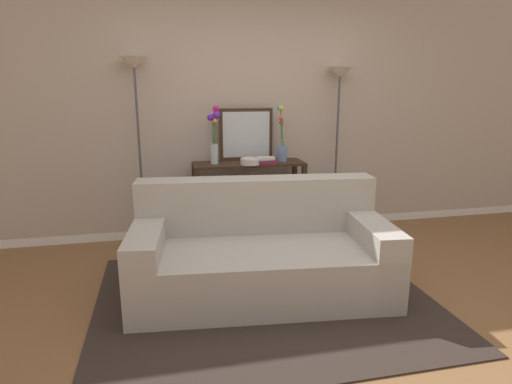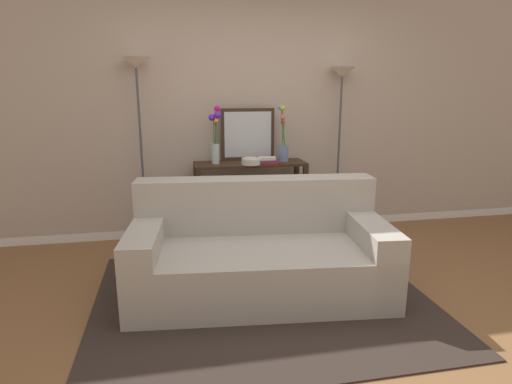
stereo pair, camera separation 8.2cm
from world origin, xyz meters
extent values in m
cube|color=brown|center=(0.00, 0.00, -0.01)|extent=(16.00, 16.00, 0.02)
cube|color=white|center=(0.00, 1.98, 0.04)|extent=(12.00, 0.15, 0.09)
cube|color=#B7A899|center=(0.00, 1.98, 1.57)|extent=(12.00, 0.14, 2.96)
cube|color=#332823|center=(-0.29, 0.26, 0.01)|extent=(2.57, 2.12, 0.01)
cube|color=#ADA89E|center=(-0.29, 0.36, 0.21)|extent=(2.08, 1.17, 0.42)
cube|color=#ADA89E|center=(-0.25, 0.71, 0.65)|extent=(2.01, 0.46, 0.46)
cube|color=#ADA89E|center=(-1.16, 0.45, 0.30)|extent=(0.34, 0.99, 0.60)
cube|color=#ADA89E|center=(0.59, 0.27, 0.30)|extent=(0.34, 0.99, 0.60)
cube|color=#382619|center=(-0.13, 1.64, 0.84)|extent=(1.17, 0.38, 0.03)
cube|color=#382619|center=(-0.13, 1.64, 0.15)|extent=(1.08, 0.33, 0.01)
cube|color=#382619|center=(-0.69, 1.47, 0.41)|extent=(0.05, 0.05, 0.82)
cube|color=#382619|center=(0.43, 1.47, 0.41)|extent=(0.05, 0.05, 0.82)
cube|color=#382619|center=(-0.69, 1.81, 0.41)|extent=(0.05, 0.05, 0.82)
cube|color=#382619|center=(0.43, 1.81, 0.41)|extent=(0.05, 0.05, 0.82)
cylinder|color=#4C4C51|center=(-1.23, 1.75, 0.01)|extent=(0.26, 0.26, 0.02)
cylinder|color=#4C4C51|center=(-1.23, 1.75, 0.91)|extent=(0.02, 0.02, 1.78)
cone|color=silver|center=(-1.23, 1.75, 1.86)|extent=(0.28, 0.28, 0.10)
cylinder|color=#4C4C51|center=(0.90, 1.75, 0.01)|extent=(0.26, 0.26, 0.02)
cylinder|color=#4C4C51|center=(0.90, 1.75, 0.88)|extent=(0.02, 0.02, 1.71)
cone|color=silver|center=(0.90, 1.75, 1.78)|extent=(0.28, 0.28, 0.10)
cube|color=#382619|center=(-0.12, 1.80, 1.13)|extent=(0.58, 0.02, 0.55)
cube|color=silver|center=(-0.12, 1.79, 1.13)|extent=(0.51, 0.01, 0.48)
cylinder|color=silver|center=(-0.49, 1.63, 0.96)|extent=(0.08, 0.08, 0.21)
cylinder|color=#3D7538|center=(-0.48, 1.64, 1.19)|extent=(0.03, 0.02, 0.26)
sphere|color=#D93E88|center=(-0.48, 1.66, 1.32)|extent=(0.07, 0.07, 0.07)
cylinder|color=#3D7538|center=(-0.48, 1.62, 1.18)|extent=(0.02, 0.01, 0.23)
sphere|color=orange|center=(-0.48, 1.60, 1.29)|extent=(0.04, 0.04, 0.04)
cylinder|color=#3D7538|center=(-0.50, 1.64, 1.19)|extent=(0.01, 0.02, 0.27)
sphere|color=#5B22D4|center=(-0.52, 1.65, 1.32)|extent=(0.07, 0.07, 0.07)
cylinder|color=#3D7538|center=(-0.48, 1.63, 1.21)|extent=(0.01, 0.03, 0.29)
sphere|color=#5E2ACC|center=(-0.46, 1.63, 1.35)|extent=(0.07, 0.07, 0.07)
cylinder|color=#3D7538|center=(-0.48, 1.64, 1.23)|extent=(0.02, 0.03, 0.35)
sphere|color=#CD166E|center=(-0.46, 1.65, 1.41)|extent=(0.06, 0.06, 0.06)
cylinder|color=#6B84AD|center=(0.24, 1.65, 0.94)|extent=(0.11, 0.11, 0.17)
cylinder|color=#3D7538|center=(0.22, 1.65, 1.22)|extent=(0.01, 0.06, 0.39)
sphere|color=#27A7DE|center=(0.20, 1.65, 1.42)|extent=(0.05, 0.05, 0.05)
cylinder|color=#3D7538|center=(0.24, 1.66, 1.14)|extent=(0.02, 0.01, 0.24)
sphere|color=#BF5142|center=(0.24, 1.68, 1.26)|extent=(0.05, 0.05, 0.05)
cylinder|color=#3D7538|center=(0.23, 1.63, 1.17)|extent=(0.04, 0.03, 0.29)
sphere|color=#E4523F|center=(0.22, 1.62, 1.31)|extent=(0.05, 0.05, 0.05)
cylinder|color=#3D7538|center=(0.23, 1.63, 1.22)|extent=(0.05, 0.04, 0.39)
sphere|color=gold|center=(0.22, 1.62, 1.41)|extent=(0.06, 0.06, 0.06)
cylinder|color=silver|center=(-0.14, 1.52, 0.88)|extent=(0.20, 0.20, 0.06)
torus|color=silver|center=(-0.14, 1.52, 0.91)|extent=(0.20, 0.20, 0.01)
cube|color=maroon|center=(0.03, 1.52, 0.86)|extent=(0.22, 0.15, 0.02)
cube|color=#6B3360|center=(0.05, 1.52, 0.88)|extent=(0.21, 0.14, 0.03)
cube|color=silver|center=(0.03, 1.52, 0.91)|extent=(0.19, 0.14, 0.03)
cube|color=gold|center=(-0.58, 1.64, 0.06)|extent=(0.05, 0.16, 0.11)
cube|color=#BC3328|center=(-0.53, 1.64, 0.06)|extent=(0.05, 0.13, 0.12)
cube|color=#B77F33|center=(-0.48, 1.64, 0.06)|extent=(0.05, 0.17, 0.12)
cube|color=navy|center=(-0.44, 1.64, 0.05)|extent=(0.03, 0.17, 0.10)
cube|color=#6B3360|center=(-0.40, 1.64, 0.05)|extent=(0.03, 0.18, 0.10)
cube|color=#1E7075|center=(-0.36, 1.64, 0.05)|extent=(0.05, 0.14, 0.11)
cube|color=slate|center=(-0.32, 1.64, 0.05)|extent=(0.03, 0.16, 0.11)
camera|label=1|loc=(-1.01, -2.71, 1.62)|focal=30.02mm
camera|label=2|loc=(-0.93, -2.73, 1.62)|focal=30.02mm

